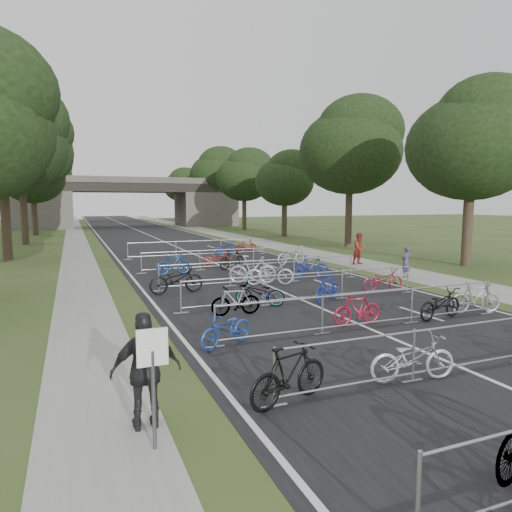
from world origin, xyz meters
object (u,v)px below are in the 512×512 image
(overpass_bridge, at_px, (129,202))
(pedestrian_a, at_px, (406,262))
(pedestrian_c, at_px, (146,371))
(pedestrian_b, at_px, (360,249))
(park_sign, at_px, (153,366))

(overpass_bridge, xyz_separation_m, pedestrian_a, (6.97, -51.07, -2.77))
(pedestrian_a, relative_size, pedestrian_c, 0.80)
(overpass_bridge, relative_size, pedestrian_a, 20.39)
(overpass_bridge, relative_size, pedestrian_c, 16.36)
(overpass_bridge, distance_m, pedestrian_c, 61.74)
(overpass_bridge, distance_m, pedestrian_a, 51.62)
(pedestrian_b, bearing_deg, overpass_bridge, 91.17)
(overpass_bridge, distance_m, pedestrian_b, 47.05)
(pedestrian_a, bearing_deg, park_sign, 25.03)
(park_sign, relative_size, pedestrian_a, 1.20)
(pedestrian_c, bearing_deg, pedestrian_a, -141.52)
(overpass_bridge, bearing_deg, pedestrian_b, -80.66)
(park_sign, height_order, pedestrian_a, park_sign)
(overpass_bridge, relative_size, park_sign, 16.99)
(park_sign, xyz_separation_m, pedestrian_b, (14.43, 15.65, -0.35))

